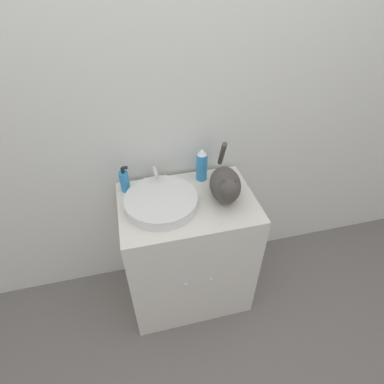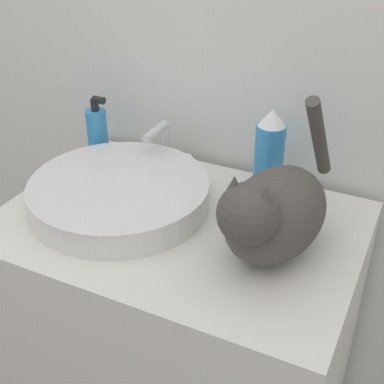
# 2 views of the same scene
# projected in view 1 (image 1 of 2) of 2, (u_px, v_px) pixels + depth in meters

# --- Properties ---
(ground_plane) EXTENTS (8.00, 8.00, 0.00)m
(ground_plane) POSITION_uv_depth(u_px,v_px,m) (197.00, 322.00, 1.99)
(ground_plane) COLOR slate
(wall_back) EXTENTS (6.00, 0.05, 2.50)m
(wall_back) POSITION_uv_depth(u_px,v_px,m) (174.00, 109.00, 1.62)
(wall_back) COLOR silver
(wall_back) RESTS_ON ground_plane
(vanity_cabinet) EXTENTS (0.76, 0.54, 0.85)m
(vanity_cabinet) POSITION_uv_depth(u_px,v_px,m) (188.00, 251.00, 1.92)
(vanity_cabinet) COLOR silver
(vanity_cabinet) RESTS_ON ground_plane
(sink_basin) EXTENTS (0.39, 0.39, 0.06)m
(sink_basin) POSITION_uv_depth(u_px,v_px,m) (161.00, 201.00, 1.60)
(sink_basin) COLOR silver
(sink_basin) RESTS_ON vanity_cabinet
(faucet) EXTENTS (0.14, 0.11, 0.12)m
(faucet) POSITION_uv_depth(u_px,v_px,m) (155.00, 176.00, 1.74)
(faucet) COLOR silver
(faucet) RESTS_ON vanity_cabinet
(cat) EXTENTS (0.21, 0.40, 0.28)m
(cat) POSITION_uv_depth(u_px,v_px,m) (226.00, 185.00, 1.61)
(cat) COLOR #47423D
(cat) RESTS_ON vanity_cabinet
(soap_bottle) EXTENTS (0.06, 0.05, 0.16)m
(soap_bottle) POSITION_uv_depth(u_px,v_px,m) (124.00, 181.00, 1.68)
(soap_bottle) COLOR #338CCC
(soap_bottle) RESTS_ON vanity_cabinet
(spray_bottle) EXTENTS (0.07, 0.07, 0.21)m
(spray_bottle) POSITION_uv_depth(u_px,v_px,m) (202.00, 165.00, 1.75)
(spray_bottle) COLOR #338CCC
(spray_bottle) RESTS_ON vanity_cabinet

